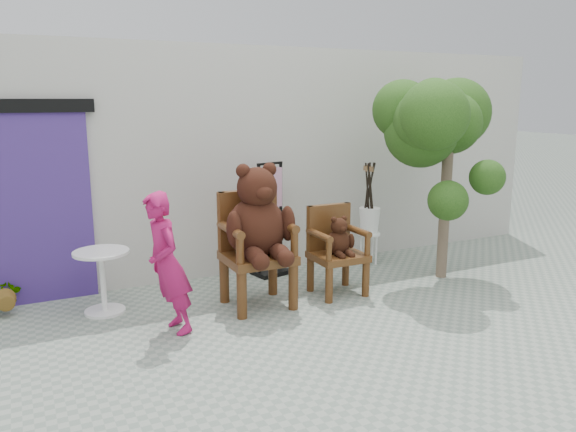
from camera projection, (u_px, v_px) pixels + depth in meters
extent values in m
plane|color=gray|center=(385.00, 336.00, 5.61)|extent=(60.00, 60.00, 0.00)
cube|color=#B7B4AB|center=(261.00, 157.00, 8.03)|extent=(9.00, 1.00, 3.00)
cube|color=#3F2674|center=(36.00, 209.00, 6.36)|extent=(1.20, 0.08, 2.20)
cube|color=black|center=(27.00, 106.00, 6.09)|extent=(1.40, 0.06, 0.15)
cylinder|color=#41240E|center=(242.00, 295.00, 6.01)|extent=(0.11, 0.11, 0.52)
cylinder|color=#41240E|center=(224.00, 281.00, 6.50)|extent=(0.11, 0.11, 0.52)
cylinder|color=#41240E|center=(293.00, 287.00, 6.27)|extent=(0.11, 0.11, 0.52)
cylinder|color=#41240E|center=(273.00, 273.00, 6.76)|extent=(0.11, 0.11, 0.52)
cube|color=#41240E|center=(258.00, 258.00, 6.32)|extent=(0.74, 0.68, 0.10)
cube|color=#41240E|center=(248.00, 219.00, 6.50)|extent=(0.70, 0.10, 0.68)
cylinder|color=#41240E|center=(221.00, 222.00, 6.36)|extent=(0.10, 0.10, 0.68)
cylinder|color=#41240E|center=(240.00, 249.00, 5.90)|extent=(0.09, 0.09, 0.31)
cylinder|color=#41240E|center=(230.00, 230.00, 6.11)|extent=(0.10, 0.65, 0.10)
cylinder|color=#41240E|center=(273.00, 217.00, 6.64)|extent=(0.10, 0.10, 0.68)
cylinder|color=#41240E|center=(294.00, 243.00, 6.17)|extent=(0.09, 0.09, 0.31)
cylinder|color=#41240E|center=(284.00, 224.00, 6.39)|extent=(0.10, 0.65, 0.10)
ellipsoid|color=black|center=(256.00, 228.00, 6.29)|extent=(0.67, 0.57, 0.71)
sphere|color=black|center=(257.00, 187.00, 6.16)|extent=(0.45, 0.45, 0.45)
ellipsoid|color=black|center=(264.00, 193.00, 6.01)|extent=(0.20, 0.16, 0.16)
sphere|color=black|center=(243.00, 171.00, 6.06)|extent=(0.16, 0.16, 0.16)
sphere|color=black|center=(269.00, 169.00, 6.20)|extent=(0.16, 0.16, 0.16)
ellipsoid|color=black|center=(234.00, 229.00, 6.01)|extent=(0.16, 0.22, 0.40)
ellipsoid|color=black|center=(255.00, 256.00, 6.00)|extent=(0.20, 0.40, 0.20)
sphere|color=black|center=(261.00, 262.00, 5.87)|extent=(0.19, 0.19, 0.19)
ellipsoid|color=black|center=(288.00, 223.00, 6.28)|extent=(0.16, 0.22, 0.40)
ellipsoid|color=black|center=(280.00, 253.00, 6.13)|extent=(0.20, 0.40, 0.20)
sphere|color=black|center=(286.00, 258.00, 6.00)|extent=(0.19, 0.19, 0.19)
cylinder|color=#41240E|center=(329.00, 285.00, 6.48)|extent=(0.09, 0.09, 0.43)
cylinder|color=#41240E|center=(310.00, 274.00, 6.88)|extent=(0.09, 0.09, 0.43)
cylinder|color=#41240E|center=(366.00, 279.00, 6.70)|extent=(0.09, 0.09, 0.43)
cylinder|color=#41240E|center=(346.00, 269.00, 7.10)|extent=(0.09, 0.09, 0.43)
cube|color=#41240E|center=(338.00, 256.00, 6.74)|extent=(0.61, 0.56, 0.08)
cube|color=#41240E|center=(329.00, 227.00, 6.88)|extent=(0.58, 0.08, 0.56)
cylinder|color=#41240E|center=(310.00, 229.00, 6.77)|extent=(0.08, 0.08, 0.56)
cylinder|color=#41240E|center=(329.00, 250.00, 6.39)|extent=(0.07, 0.07, 0.25)
cylinder|color=#41240E|center=(319.00, 235.00, 6.57)|extent=(0.08, 0.53, 0.08)
cylinder|color=#41240E|center=(347.00, 225.00, 7.00)|extent=(0.08, 0.08, 0.56)
cylinder|color=#41240E|center=(368.00, 245.00, 6.62)|extent=(0.07, 0.07, 0.25)
cylinder|color=#41240E|center=(357.00, 231.00, 6.79)|extent=(0.08, 0.53, 0.08)
ellipsoid|color=black|center=(338.00, 243.00, 6.71)|extent=(0.30, 0.26, 0.32)
sphere|color=black|center=(339.00, 226.00, 6.65)|extent=(0.20, 0.20, 0.20)
ellipsoid|color=black|center=(343.00, 229.00, 6.59)|extent=(0.09, 0.07, 0.07)
sphere|color=black|center=(334.00, 220.00, 6.61)|extent=(0.07, 0.07, 0.07)
sphere|color=black|center=(344.00, 219.00, 6.67)|extent=(0.07, 0.07, 0.07)
ellipsoid|color=black|center=(331.00, 244.00, 6.59)|extent=(0.07, 0.10, 0.18)
ellipsoid|color=black|center=(339.00, 255.00, 6.58)|extent=(0.09, 0.18, 0.09)
sphere|color=black|center=(342.00, 257.00, 6.53)|extent=(0.09, 0.09, 0.09)
ellipsoid|color=black|center=(351.00, 241.00, 6.71)|extent=(0.07, 0.10, 0.18)
ellipsoid|color=black|center=(349.00, 253.00, 6.64)|extent=(0.09, 0.18, 0.09)
sphere|color=black|center=(352.00, 255.00, 6.58)|extent=(0.09, 0.09, 0.09)
imported|color=#A81454|center=(167.00, 264.00, 5.54)|extent=(0.42, 0.57, 1.45)
cylinder|color=white|center=(101.00, 252.00, 6.09)|extent=(0.60, 0.60, 0.03)
cylinder|color=white|center=(103.00, 282.00, 6.16)|extent=(0.06, 0.06, 0.68)
cylinder|color=white|center=(105.00, 311.00, 6.23)|extent=(0.44, 0.44, 0.03)
cube|color=black|center=(259.00, 222.00, 7.33)|extent=(0.04, 0.04, 1.50)
cube|color=black|center=(281.00, 218.00, 7.55)|extent=(0.04, 0.04, 1.50)
cube|color=black|center=(270.00, 163.00, 7.28)|extent=(0.40, 0.12, 0.03)
cube|color=black|center=(271.00, 272.00, 7.58)|extent=(0.52, 0.44, 0.06)
cube|color=#C386A9|center=(270.00, 188.00, 7.34)|extent=(0.36, 0.12, 0.52)
cylinder|color=black|center=(270.00, 166.00, 7.29)|extent=(0.01, 0.01, 0.08)
cylinder|color=white|center=(369.00, 234.00, 7.99)|extent=(0.32, 0.32, 0.03)
cylinder|color=white|center=(370.00, 247.00, 8.14)|extent=(0.03, 0.03, 0.44)
cylinder|color=white|center=(360.00, 248.00, 8.07)|extent=(0.03, 0.03, 0.44)
cylinder|color=white|center=(367.00, 251.00, 7.92)|extent=(0.03, 0.03, 0.44)
cylinder|color=white|center=(377.00, 249.00, 7.99)|extent=(0.03, 0.03, 0.44)
cylinder|color=black|center=(367.00, 191.00, 7.89)|extent=(0.14, 0.09, 0.79)
cylinder|color=brown|center=(365.00, 168.00, 7.85)|extent=(0.05, 0.04, 0.08)
cylinder|color=black|center=(368.00, 191.00, 7.83)|extent=(0.04, 0.13, 0.80)
cylinder|color=brown|center=(366.00, 169.00, 7.74)|extent=(0.04, 0.05, 0.08)
cylinder|color=black|center=(369.00, 191.00, 7.91)|extent=(0.19, 0.05, 0.79)
cylinder|color=brown|center=(368.00, 167.00, 7.90)|extent=(0.05, 0.04, 0.08)
cylinder|color=black|center=(370.00, 192.00, 7.81)|extent=(0.08, 0.07, 0.80)
cylinder|color=brown|center=(371.00, 169.00, 7.72)|extent=(0.04, 0.04, 0.07)
cylinder|color=black|center=(371.00, 192.00, 7.81)|extent=(0.11, 0.06, 0.80)
cylinder|color=brown|center=(372.00, 169.00, 7.71)|extent=(0.04, 0.04, 0.08)
cylinder|color=black|center=(370.00, 191.00, 7.91)|extent=(0.12, 0.06, 0.80)
cylinder|color=brown|center=(370.00, 168.00, 7.88)|extent=(0.04, 0.04, 0.08)
cylinder|color=brown|center=(446.00, 186.00, 7.24)|extent=(0.14, 0.14, 2.43)
sphere|color=#16360E|center=(421.00, 131.00, 7.04)|extent=(0.93, 0.93, 0.93)
sphere|color=#16360E|center=(424.00, 120.00, 6.77)|extent=(0.75, 0.75, 0.75)
sphere|color=#16360E|center=(402.00, 110.00, 7.08)|extent=(0.75, 0.75, 0.75)
sphere|color=#16360E|center=(451.00, 123.00, 7.18)|extent=(0.79, 0.79, 0.79)
sphere|color=#16360E|center=(456.00, 113.00, 7.47)|extent=(0.92, 0.92, 0.92)
sphere|color=#16360E|center=(433.00, 105.00, 7.11)|extent=(0.68, 0.68, 0.68)
sphere|color=#16360E|center=(434.00, 115.00, 6.63)|extent=(0.84, 0.84, 0.84)
sphere|color=#16360E|center=(448.00, 201.00, 6.72)|extent=(0.49, 0.49, 0.49)
sphere|color=#16360E|center=(487.00, 177.00, 6.82)|extent=(0.43, 0.43, 0.43)
imported|color=#16360E|center=(5.00, 295.00, 6.17)|extent=(0.42, 0.38, 0.42)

